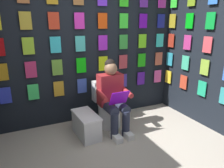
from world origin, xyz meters
The scene contains 5 objects.
display_wall_back centered at (0.00, -1.72, 1.25)m, with size 3.41×0.14×2.50m.
display_wall_left centered at (-1.70, -0.84, 1.25)m, with size 0.14×1.67×2.50m.
toilet centered at (-0.13, -1.27, 0.33)m, with size 0.41×0.55×0.77m.
person_reading centered at (-0.13, -1.05, 0.60)m, with size 0.53×0.68×1.19m.
comic_longbox_near centered at (0.34, -1.04, 0.19)m, with size 0.34×0.62×0.38m.
Camera 1 is at (1.25, 1.88, 1.76)m, focal length 33.96 mm.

